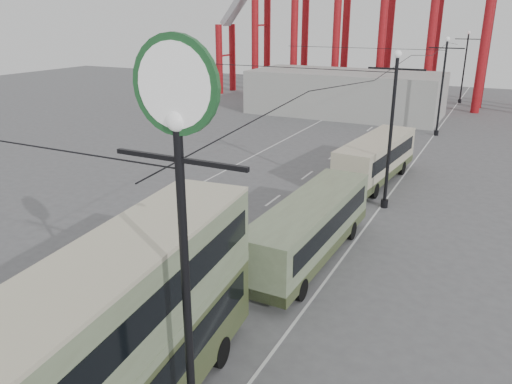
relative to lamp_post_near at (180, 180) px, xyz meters
The scene contains 11 objects.
ground 10.11m from the lamp_post_near, 151.82° to the left, with size 160.00×160.00×0.00m, color #545356.
road_markings 24.87m from the lamp_post_near, 105.88° to the left, with size 12.52×120.00×0.01m.
lamp_post_near is the anchor object (origin of this frame).
lamp_post_mid 21.24m from the lamp_post_near, 90.00° to the left, with size 3.20×0.44×9.32m.
lamp_post_far 43.12m from the lamp_post_near, 90.00° to the left, with size 3.20×0.44×9.32m.
lamp_post_distant 65.08m from the lamp_post_near, 90.00° to the left, with size 3.20×0.44×9.32m.
fairground_shed 51.61m from the lamp_post_near, 103.06° to the left, with size 22.00×10.00×5.00m, color #A1A29D.
double_decker_bus 5.32m from the lamp_post_near, 162.26° to the left, with size 3.75×10.68×5.62m.
single_decker_green 13.94m from the lamp_post_near, 97.50° to the left, with size 2.66×10.66×3.00m.
single_decker_cream 26.45m from the lamp_post_near, 94.01° to the left, with size 3.43×10.21×3.12m.
pedestrian 12.87m from the lamp_post_near, 109.38° to the left, with size 0.61×0.40×1.67m, color black.
Camera 1 is at (11.43, -11.07, 11.06)m, focal length 35.00 mm.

